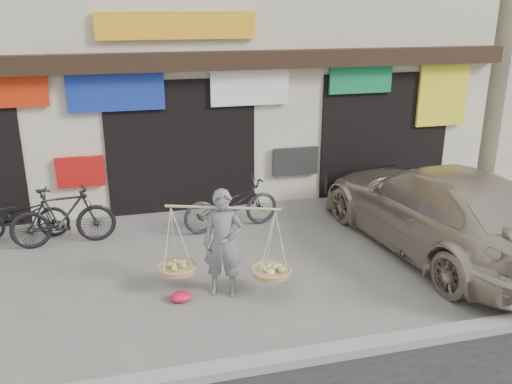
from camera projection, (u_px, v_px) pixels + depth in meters
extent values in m
plane|color=slate|center=(215.00, 289.00, 8.17)|extent=(70.00, 70.00, 0.00)
cube|color=gray|center=(246.00, 366.00, 6.32)|extent=(70.00, 0.25, 0.12)
cube|color=beige|center=(162.00, 30.00, 12.99)|extent=(14.00, 6.00, 7.00)
cube|color=black|center=(179.00, 62.00, 10.25)|extent=(14.00, 0.35, 0.35)
cube|color=black|center=(180.00, 144.00, 11.17)|extent=(3.00, 0.60, 2.70)
cube|color=black|center=(379.00, 132.00, 12.24)|extent=(3.00, 0.60, 2.70)
cube|color=red|center=(1.00, 91.00, 9.70)|extent=(1.60, 0.08, 0.60)
cube|color=#17319F|center=(116.00, 93.00, 10.21)|extent=(1.80, 0.08, 0.70)
cube|color=white|center=(250.00, 88.00, 10.82)|extent=(1.60, 0.08, 0.70)
cube|color=#138546|center=(361.00, 79.00, 11.36)|extent=(1.40, 0.08, 0.60)
cube|color=yellow|center=(443.00, 94.00, 11.97)|extent=(1.20, 0.08, 1.40)
cube|color=red|center=(80.00, 172.00, 10.50)|extent=(0.90, 0.08, 0.60)
cube|color=#292929|center=(295.00, 161.00, 11.58)|extent=(1.00, 0.08, 0.60)
cube|color=#FFAE1B|center=(177.00, 26.00, 10.10)|extent=(3.00, 0.08, 0.50)
imported|color=slate|center=(223.00, 243.00, 7.80)|extent=(0.68, 0.56, 1.61)
cylinder|color=tan|center=(223.00, 208.00, 7.62)|extent=(1.57, 0.59, 0.04)
cylinder|color=tan|center=(177.00, 268.00, 7.99)|extent=(0.56, 0.56, 0.07)
ellipsoid|color=#A5BF66|center=(177.00, 264.00, 7.97)|extent=(0.39, 0.39, 0.10)
cylinder|color=tan|center=(271.00, 272.00, 7.88)|extent=(0.56, 0.56, 0.07)
ellipsoid|color=#A5BF66|center=(271.00, 268.00, 7.86)|extent=(0.39, 0.39, 0.10)
imported|color=black|center=(20.00, 216.00, 9.80)|extent=(1.72, 0.66, 0.89)
imported|color=black|center=(63.00, 217.00, 9.51)|extent=(1.83, 0.62, 1.08)
imported|color=#29292E|center=(231.00, 204.00, 10.25)|extent=(1.98, 0.98, 0.99)
imported|color=#B6A693|center=(438.00, 209.00, 9.29)|extent=(2.67, 5.37, 1.50)
cube|color=black|center=(362.00, 179.00, 11.52)|extent=(1.70, 0.29, 0.45)
cube|color=silver|center=(360.00, 183.00, 11.61)|extent=(0.45, 0.07, 0.12)
ellipsoid|color=red|center=(181.00, 297.00, 7.81)|extent=(0.31, 0.25, 0.14)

